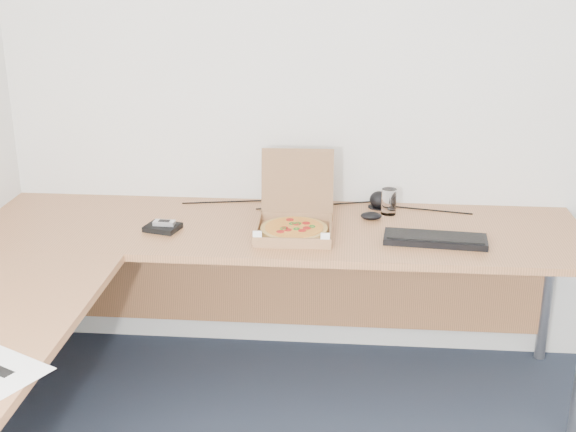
# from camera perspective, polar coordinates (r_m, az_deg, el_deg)

# --- Properties ---
(room_shell) EXTENTS (3.50, 3.50, 2.50)m
(room_shell) POSITION_cam_1_polar(r_m,az_deg,el_deg) (1.66, 11.78, -1.29)
(room_shell) COLOR silver
(room_shell) RESTS_ON ground
(desk) EXTENTS (2.50, 2.20, 0.73)m
(desk) POSITION_cam_1_polar(r_m,az_deg,el_deg) (2.82, -8.14, -4.15)
(desk) COLOR #B07043
(desk) RESTS_ON ground
(pizza_box) EXTENTS (0.30, 0.35, 0.31)m
(pizza_box) POSITION_cam_1_polar(r_m,az_deg,el_deg) (3.07, 0.49, -0.65)
(pizza_box) COLOR #956741
(pizza_box) RESTS_ON desk
(drinking_glass) EXTENTS (0.06, 0.06, 0.11)m
(drinking_glass) POSITION_cam_1_polar(r_m,az_deg,el_deg) (3.31, 7.55, 1.08)
(drinking_glass) COLOR silver
(drinking_glass) RESTS_ON desk
(keyboard) EXTENTS (0.41, 0.18, 0.02)m
(keyboard) POSITION_cam_1_polar(r_m,az_deg,el_deg) (3.04, 10.95, -1.72)
(keyboard) COLOR black
(keyboard) RESTS_ON desk
(mouse) EXTENTS (0.10, 0.07, 0.03)m
(mouse) POSITION_cam_1_polar(r_m,az_deg,el_deg) (3.24, 6.24, 0.01)
(mouse) COLOR black
(mouse) RESTS_ON desk
(wallet) EXTENTS (0.16, 0.14, 0.02)m
(wallet) POSITION_cam_1_polar(r_m,az_deg,el_deg) (3.15, -9.36, -0.85)
(wallet) COLOR black
(wallet) RESTS_ON desk
(phone) EXTENTS (0.09, 0.05, 0.02)m
(phone) POSITION_cam_1_polar(r_m,az_deg,el_deg) (3.15, -9.24, -0.51)
(phone) COLOR #B2B5BA
(phone) RESTS_ON wallet
(dome_speaker) EXTENTS (0.09, 0.09, 0.08)m
(dome_speaker) POSITION_cam_1_polar(r_m,az_deg,el_deg) (3.39, 6.82, 1.28)
(dome_speaker) COLOR black
(dome_speaker) RESTS_ON desk
(cable_bundle) EXTENTS (0.62, 0.13, 0.01)m
(cable_bundle) POSITION_cam_1_polar(r_m,az_deg,el_deg) (3.40, 2.33, 0.83)
(cable_bundle) COLOR black
(cable_bundle) RESTS_ON desk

